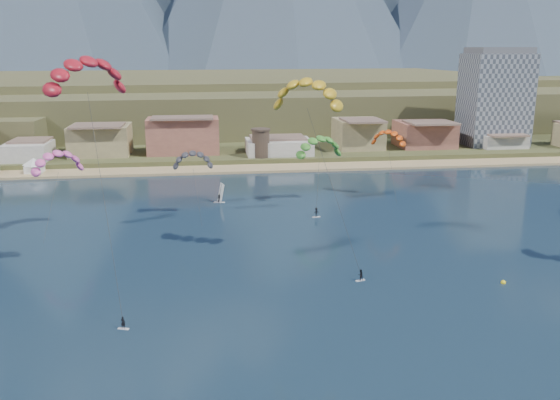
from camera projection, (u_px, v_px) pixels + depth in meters
name	position (u px, v px, depth m)	size (l,w,h in m)	color
ground	(317.00, 358.00, 64.77)	(2400.00, 2400.00, 0.00)	#0D1E30
beach	(246.00, 169.00, 166.42)	(2200.00, 12.00, 0.90)	tan
land	(214.00, 82.00, 602.15)	(2200.00, 900.00, 4.00)	#4E4E2B
foothills	(272.00, 100.00, 288.39)	(940.00, 210.00, 18.00)	brown
town	(109.00, 136.00, 174.78)	(400.00, 24.00, 12.00)	beige
apartment_tower	(495.00, 97.00, 193.83)	(20.00, 16.00, 32.00)	gray
watchtower	(261.00, 143.00, 173.19)	(5.82, 5.82, 8.60)	#47382D
kitesurfer_red	(86.00, 70.00, 75.53)	(12.08, 18.52, 34.30)	silver
kitesurfer_yellow	(308.00, 90.00, 88.92)	(13.39, 15.63, 30.75)	silver
kitesurfer_green	(320.00, 144.00, 126.59)	(11.72, 14.99, 17.61)	silver
distant_kite_pink	(57.00, 158.00, 106.92)	(10.41, 8.54, 17.35)	#262626
distant_kite_dark	(193.00, 157.00, 116.72)	(8.49, 5.68, 15.57)	#262626
distant_kite_orange	(388.00, 135.00, 133.52)	(8.70, 7.86, 17.20)	#262626
windsurfer	(220.00, 197.00, 130.25)	(2.53, 2.78, 4.31)	silver
buoy	(503.00, 282.00, 85.48)	(0.74, 0.74, 0.74)	yellow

